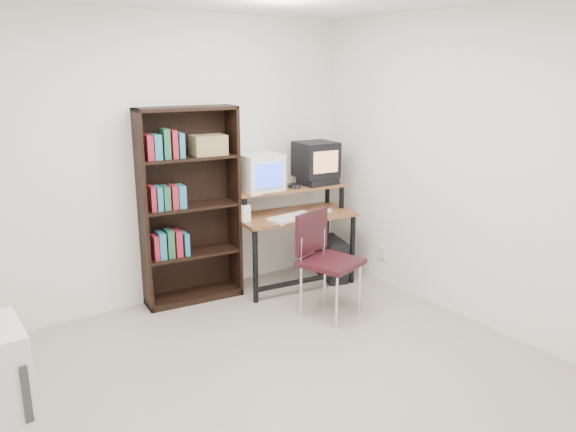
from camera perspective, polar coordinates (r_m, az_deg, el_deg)
floor at (r=3.96m, az=-0.42°, el=-17.81°), size 4.00×4.00×0.01m
back_wall at (r=5.17m, az=-13.08°, el=5.28°), size 4.00×0.01×2.60m
right_wall at (r=4.82m, az=19.65°, el=4.11°), size 0.01×4.00×2.60m
computer_desk at (r=5.54m, az=0.51°, el=-0.23°), size 1.21×0.71×0.98m
crt_monitor at (r=5.40m, az=-2.93°, el=4.44°), size 0.40×0.41×0.36m
vcr at (r=5.69m, az=3.04°, el=3.54°), size 0.37×0.27×0.08m
crt_tv at (r=5.69m, az=2.85°, el=5.76°), size 0.41×0.40×0.35m
cd_spindle at (r=5.50m, az=0.65°, el=3.01°), size 0.13×0.13×0.05m
keyboard at (r=5.35m, az=0.42°, el=-0.19°), size 0.49×0.27×0.03m
mousepad at (r=5.60m, az=4.03°, el=0.33°), size 0.27×0.24×0.01m
mouse at (r=5.59m, az=3.92°, el=0.51°), size 0.10×0.07×0.03m
desk_speaker at (r=5.24m, az=-4.37°, el=0.21°), size 0.08×0.08×0.17m
pc_tower at (r=5.84m, az=4.44°, el=-4.34°), size 0.32×0.49×0.42m
school_chair at (r=4.91m, az=3.63°, el=-3.69°), size 0.58×0.58×0.92m
bookshelf at (r=5.20m, az=-10.09°, el=1.23°), size 0.93×0.39×1.80m
wall_outlet at (r=5.79m, az=9.50°, el=-3.74°), size 0.02×0.08×0.12m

